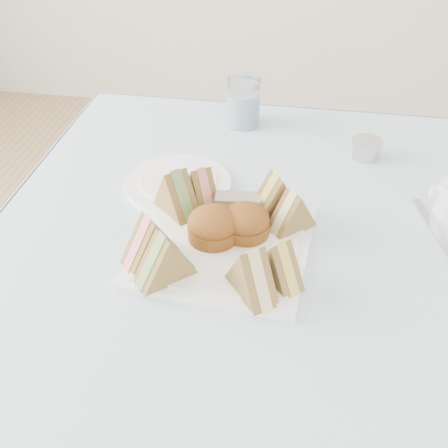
# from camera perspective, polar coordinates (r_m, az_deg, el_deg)

# --- Properties ---
(table) EXTENTS (0.90, 0.90, 0.74)m
(table) POSITION_cam_1_polar(r_m,az_deg,el_deg) (1.20, 5.20, -15.85)
(table) COLOR brown
(table) RESTS_ON floor
(tablecloth) EXTENTS (1.02, 1.02, 0.01)m
(tablecloth) POSITION_cam_1_polar(r_m,az_deg,el_deg) (0.93, 6.47, -2.03)
(tablecloth) COLOR #ACD3F4
(tablecloth) RESTS_ON table
(serving_plate) EXTENTS (0.29, 0.29, 0.01)m
(serving_plate) POSITION_cam_1_polar(r_m,az_deg,el_deg) (0.91, 0.00, -2.20)
(serving_plate) COLOR white
(serving_plate) RESTS_ON tablecloth
(sandwich_fl_a) EXTENTS (0.10, 0.09, 0.08)m
(sandwich_fl_a) POSITION_cam_1_polar(r_m,az_deg,el_deg) (0.86, -7.49, -1.47)
(sandwich_fl_a) COLOR brown
(sandwich_fl_a) RESTS_ON serving_plate
(sandwich_fl_b) EXTENTS (0.10, 0.09, 0.08)m
(sandwich_fl_b) POSITION_cam_1_polar(r_m,az_deg,el_deg) (0.82, -6.07, -3.27)
(sandwich_fl_b) COLOR brown
(sandwich_fl_b) RESTS_ON serving_plate
(sandwich_fr_a) EXTENTS (0.08, 0.08, 0.07)m
(sandwich_fr_a) POSITION_cam_1_polar(r_m,az_deg,el_deg) (0.82, 5.65, -3.82)
(sandwich_fr_a) COLOR brown
(sandwich_fr_a) RESTS_ON serving_plate
(sandwich_fr_b) EXTENTS (0.09, 0.10, 0.08)m
(sandwich_fr_b) POSITION_cam_1_polar(r_m,az_deg,el_deg) (0.80, 2.84, -4.81)
(sandwich_fr_b) COLOR brown
(sandwich_fr_b) RESTS_ON serving_plate
(sandwich_bl_a) EXTENTS (0.10, 0.10, 0.08)m
(sandwich_bl_a) POSITION_cam_1_polar(r_m,az_deg,el_deg) (0.95, -4.86, 3.35)
(sandwich_bl_a) COLOR brown
(sandwich_bl_a) RESTS_ON serving_plate
(sandwich_bl_b) EXTENTS (0.08, 0.09, 0.07)m
(sandwich_bl_b) POSITION_cam_1_polar(r_m,az_deg,el_deg) (0.98, -2.32, 3.91)
(sandwich_bl_b) COLOR brown
(sandwich_bl_b) RESTS_ON serving_plate
(sandwich_br_a) EXTENTS (0.09, 0.08, 0.07)m
(sandwich_br_a) POSITION_cam_1_polar(r_m,az_deg,el_deg) (0.92, 6.97, 1.41)
(sandwich_br_a) COLOR brown
(sandwich_br_a) RESTS_ON serving_plate
(sandwich_br_b) EXTENTS (0.10, 0.09, 0.08)m
(sandwich_br_b) POSITION_cam_1_polar(r_m,az_deg,el_deg) (0.95, 5.25, 3.05)
(sandwich_br_b) COLOR brown
(sandwich_br_b) RESTS_ON serving_plate
(scone_left) EXTENTS (0.09, 0.09, 0.06)m
(scone_left) POSITION_cam_1_polar(r_m,az_deg,el_deg) (0.90, -1.12, -0.16)
(scone_left) COLOR brown
(scone_left) RESTS_ON serving_plate
(scone_right) EXTENTS (0.09, 0.09, 0.05)m
(scone_right) POSITION_cam_1_polar(r_m,az_deg,el_deg) (0.91, 2.21, 0.22)
(scone_right) COLOR brown
(scone_right) RESTS_ON serving_plate
(pastry_slice) EXTENTS (0.08, 0.04, 0.04)m
(pastry_slice) POSITION_cam_1_polar(r_m,az_deg,el_deg) (0.96, 1.46, 1.94)
(pastry_slice) COLOR beige
(pastry_slice) RESTS_ON serving_plate
(side_plate) EXTENTS (0.24, 0.24, 0.01)m
(side_plate) POSITION_cam_1_polar(r_m,az_deg,el_deg) (1.06, -4.66, 4.08)
(side_plate) COLOR white
(side_plate) RESTS_ON tablecloth
(water_glass) EXTENTS (0.10, 0.10, 0.11)m
(water_glass) POSITION_cam_1_polar(r_m,az_deg,el_deg) (1.25, 2.01, 12.26)
(water_glass) COLOR white
(water_glass) RESTS_ON tablecloth
(tea_strainer) EXTENTS (0.07, 0.07, 0.03)m
(tea_strainer) POSITION_cam_1_polar(r_m,az_deg,el_deg) (1.18, 14.23, 7.34)
(tea_strainer) COLOR #AFAEB8
(tea_strainer) RESTS_ON tablecloth
(knife) EXTENTS (0.06, 0.17, 0.00)m
(knife) POSITION_cam_1_polar(r_m,az_deg,el_deg) (1.01, 20.62, -0.54)
(knife) COLOR #AFAEB8
(knife) RESTS_ON tablecloth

